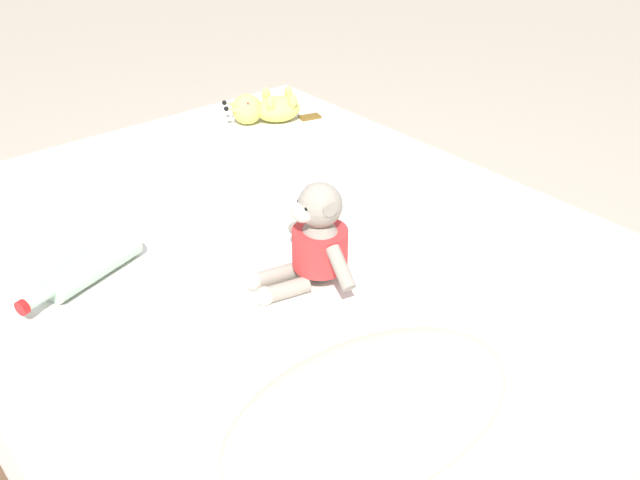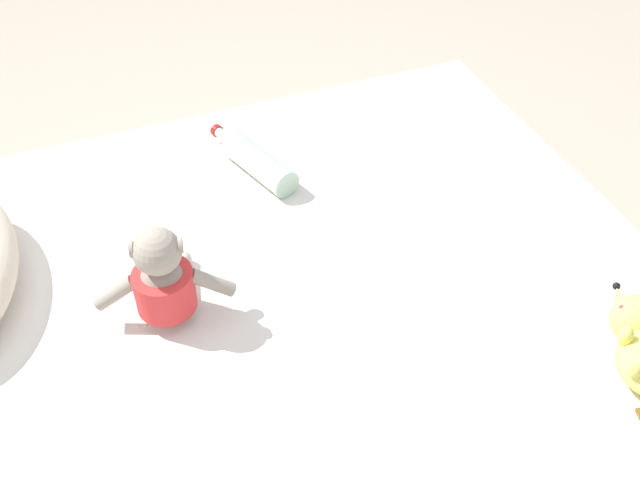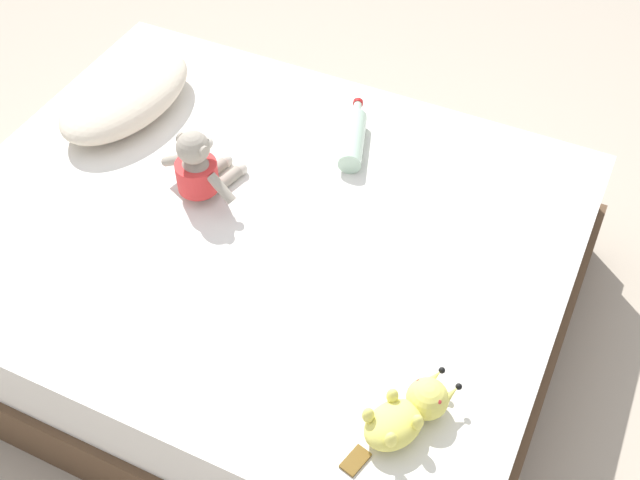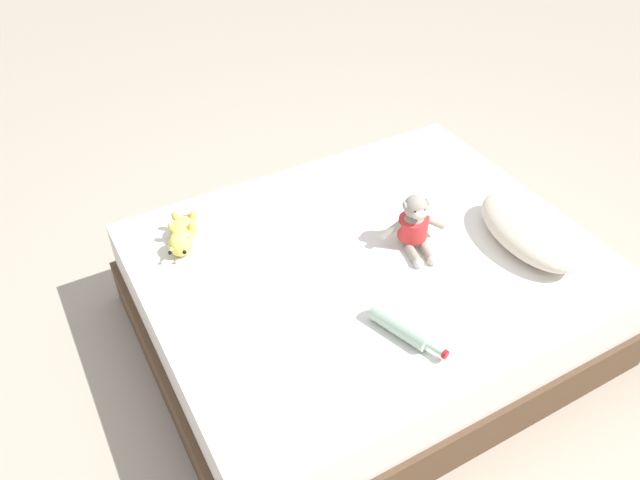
# 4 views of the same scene
# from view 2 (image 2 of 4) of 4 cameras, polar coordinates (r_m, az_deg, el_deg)

# --- Properties ---
(ground_plane) EXTENTS (16.00, 16.00, 0.00)m
(ground_plane) POSITION_cam_2_polar(r_m,az_deg,el_deg) (1.95, -3.80, -13.00)
(ground_plane) COLOR #B7A893
(bed) EXTENTS (1.47, 1.82, 0.44)m
(bed) POSITION_cam_2_polar(r_m,az_deg,el_deg) (1.78, -4.12, -9.08)
(bed) COLOR brown
(bed) RESTS_ON ground_plane
(plush_monkey) EXTENTS (0.24, 0.29, 0.24)m
(plush_monkey) POSITION_cam_2_polar(r_m,az_deg,el_deg) (1.53, -11.81, -2.99)
(plush_monkey) COLOR #9E9384
(plush_monkey) RESTS_ON bed
(glass_bottle) EXTENTS (0.31, 0.15, 0.07)m
(glass_bottle) POSITION_cam_2_polar(r_m,az_deg,el_deg) (1.90, -4.78, 5.92)
(glass_bottle) COLOR #B2D1B7
(glass_bottle) RESTS_ON bed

